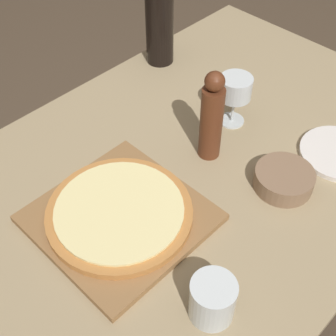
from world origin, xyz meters
name	(u,v)px	position (x,y,z in m)	size (l,w,h in m)	color
ground_plane	(186,306)	(0.00, 0.00, 0.00)	(12.00, 12.00, 0.00)	#4C3D2D
dining_table	(193,188)	(0.00, 0.00, 0.67)	(0.94, 1.42, 0.77)	#9E8966
cutting_board	(121,219)	(0.00, -0.25, 0.78)	(0.35, 0.35, 0.02)	olive
pizza	(120,213)	(0.00, -0.25, 0.80)	(0.33, 0.33, 0.02)	#BC7A3D
wine_bottle	(159,20)	(-0.39, 0.27, 0.91)	(0.09, 0.09, 0.34)	black
pepper_mill	(212,118)	(0.00, 0.05, 0.89)	(0.06, 0.06, 0.25)	#5B2D19
wine_glass	(235,90)	(-0.04, 0.20, 0.88)	(0.09, 0.09, 0.14)	silver
small_bowl	(284,179)	(0.20, 0.09, 0.79)	(0.14, 0.14, 0.05)	#84664C
drinking_tumbler	(212,299)	(0.29, -0.28, 0.82)	(0.09, 0.09, 0.10)	silver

